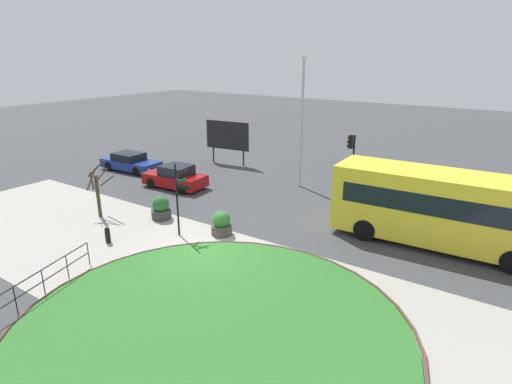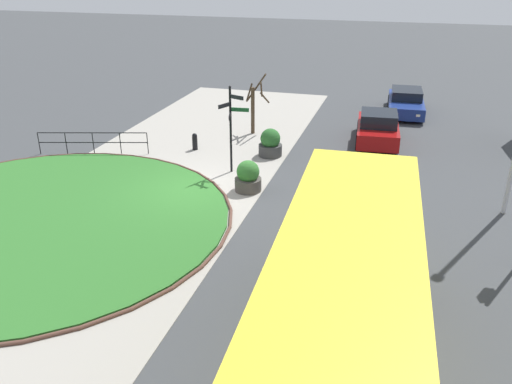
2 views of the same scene
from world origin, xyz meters
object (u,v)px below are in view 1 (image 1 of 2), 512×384
(lamppost_tall, at_px, (302,119))
(planter_kerbside, at_px, (222,224))
(billboard_left, at_px, (228,136))
(car_trailing, at_px, (131,162))
(planter_near_signpost, at_px, (161,209))
(bollard_foreground, at_px, (108,235))
(traffic_light_near, at_px, (351,152))
(signpost_directional, at_px, (179,194))
(street_tree_bare, at_px, (98,190))
(car_near_lane, at_px, (175,177))
(bus_yellow, at_px, (442,208))

(lamppost_tall, relative_size, planter_kerbside, 6.80)
(billboard_left, bearing_deg, car_trailing, -135.97)
(billboard_left, xyz_separation_m, planter_kerbside, (8.02, -10.87, -1.63))
(car_trailing, height_order, planter_kerbside, car_trailing)
(planter_near_signpost, bearing_deg, car_trailing, 148.32)
(bollard_foreground, distance_m, billboard_left, 15.20)
(traffic_light_near, relative_size, lamppost_tall, 0.46)
(signpost_directional, distance_m, planter_near_signpost, 2.92)
(car_trailing, relative_size, planter_kerbside, 3.95)
(street_tree_bare, bearing_deg, planter_near_signpost, 27.81)
(street_tree_bare, bearing_deg, signpost_directional, 6.19)
(lamppost_tall, height_order, billboard_left, lamppost_tall)
(bollard_foreground, xyz_separation_m, car_near_lane, (-3.36, 7.75, 0.28))
(bollard_foreground, xyz_separation_m, planter_near_signpost, (-0.16, 3.44, 0.16))
(bollard_foreground, height_order, lamppost_tall, lamppost_tall)
(car_near_lane, bearing_deg, street_tree_bare, 88.34)
(bollard_foreground, bearing_deg, planter_near_signpost, 92.63)
(street_tree_bare, bearing_deg, car_near_lane, 92.77)
(planter_near_signpost, bearing_deg, lamppost_tall, 70.10)
(car_trailing, xyz_separation_m, planter_near_signpost, (8.81, -5.44, -0.06))
(car_trailing, bearing_deg, traffic_light_near, 9.60)
(signpost_directional, height_order, street_tree_bare, signpost_directional)
(bus_yellow, height_order, street_tree_bare, bus_yellow)
(planter_near_signpost, bearing_deg, street_tree_bare, -152.19)
(traffic_light_near, relative_size, street_tree_bare, 1.25)
(car_trailing, bearing_deg, planter_kerbside, -25.67)
(signpost_directional, bearing_deg, planter_near_signpost, 157.14)
(car_near_lane, xyz_separation_m, lamppost_tall, (6.45, 4.69, 3.64))
(billboard_left, distance_m, planter_kerbside, 13.60)
(car_near_lane, xyz_separation_m, planter_kerbside, (7.06, -4.15, -0.14))
(bollard_foreground, distance_m, lamppost_tall, 13.40)
(bollard_foreground, xyz_separation_m, billboard_left, (-4.31, 14.47, 1.77))
(bus_yellow, xyz_separation_m, traffic_light_near, (-5.96, 4.19, 0.94))
(car_trailing, distance_m, planter_near_signpost, 10.36)
(car_near_lane, relative_size, traffic_light_near, 1.12)
(signpost_directional, height_order, car_near_lane, signpost_directional)
(car_trailing, xyz_separation_m, billboard_left, (4.66, 5.59, 1.55))
(street_tree_bare, bearing_deg, traffic_light_near, 47.60)
(lamppost_tall, relative_size, planter_near_signpost, 6.55)
(planter_kerbside, bearing_deg, lamppost_tall, 93.94)
(traffic_light_near, bearing_deg, billboard_left, -26.79)
(car_near_lane, bearing_deg, traffic_light_near, -159.36)
(signpost_directional, relative_size, billboard_left, 0.94)
(billboard_left, bearing_deg, planter_kerbside, -59.71)
(car_near_lane, height_order, street_tree_bare, street_tree_bare)
(car_near_lane, relative_size, billboard_left, 1.11)
(traffic_light_near, relative_size, planter_near_signpost, 3.02)
(car_near_lane, bearing_deg, car_trailing, -15.79)
(bus_yellow, height_order, lamppost_tall, lamppost_tall)
(bollard_foreground, distance_m, planter_kerbside, 5.17)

